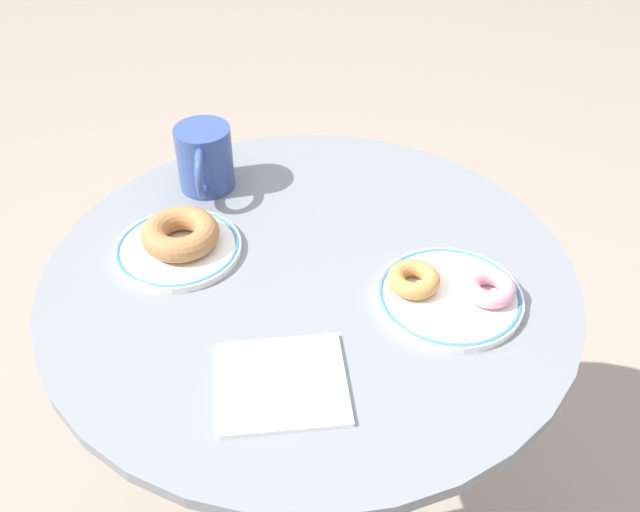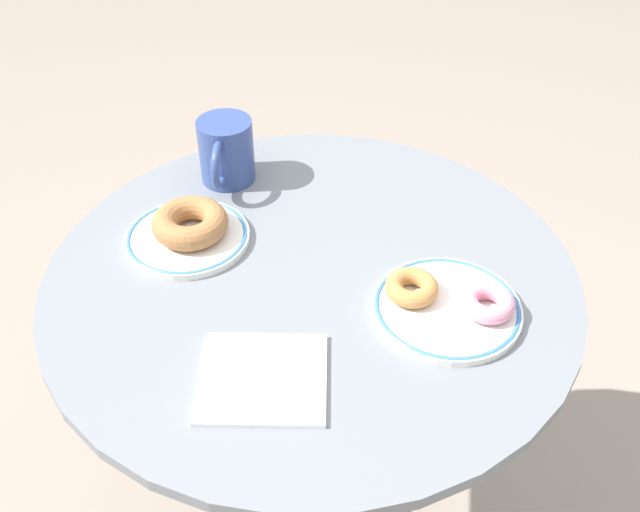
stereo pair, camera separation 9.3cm
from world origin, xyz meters
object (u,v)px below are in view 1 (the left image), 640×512
(donut_pink_frosted, at_px, (489,288))
(coffee_mug, at_px, (205,159))
(donut_old_fashioned, at_px, (413,279))
(plate_right, at_px, (449,296))
(paper_napkin, at_px, (279,382))
(cafe_table, at_px, (311,394))
(plate_left, at_px, (178,248))
(donut_cinnamon, at_px, (180,234))

(donut_pink_frosted, height_order, coffee_mug, coffee_mug)
(donut_old_fashioned, height_order, coffee_mug, coffee_mug)
(donut_pink_frosted, bearing_deg, coffee_mug, 154.66)
(plate_right, relative_size, paper_napkin, 1.30)
(cafe_table, distance_m, paper_napkin, 0.33)
(donut_old_fashioned, bearing_deg, cafe_table, 171.06)
(donut_pink_frosted, height_order, donut_old_fashioned, same)
(cafe_table, relative_size, donut_pink_frosted, 11.13)
(cafe_table, height_order, coffee_mug, coffee_mug)
(cafe_table, relative_size, donut_old_fashioned, 11.13)
(donut_old_fashioned, relative_size, paper_napkin, 0.47)
(donut_pink_frosted, height_order, paper_napkin, donut_pink_frosted)
(plate_left, distance_m, donut_cinnamon, 0.02)
(plate_left, bearing_deg, donut_old_fashioned, -6.56)
(plate_left, relative_size, plate_right, 0.93)
(donut_cinnamon, bearing_deg, plate_right, -7.56)
(donut_pink_frosted, bearing_deg, paper_napkin, -144.08)
(cafe_table, relative_size, paper_napkin, 5.24)
(plate_left, bearing_deg, donut_pink_frosted, -5.40)
(plate_left, distance_m, donut_old_fashioned, 0.33)
(donut_old_fashioned, bearing_deg, plate_right, -8.33)
(plate_left, relative_size, coffee_mug, 1.35)
(donut_pink_frosted, xyz_separation_m, donut_old_fashioned, (-0.10, 0.00, 0.00))
(plate_left, xyz_separation_m, donut_cinnamon, (0.00, 0.00, 0.02))
(cafe_table, xyz_separation_m, paper_napkin, (-0.00, -0.20, 0.26))
(plate_left, height_order, donut_cinnamon, donut_cinnamon)
(plate_right, distance_m, coffee_mug, 0.43)
(coffee_mug, bearing_deg, donut_cinnamon, -87.83)
(donut_pink_frosted, distance_m, donut_old_fashioned, 0.10)
(cafe_table, bearing_deg, donut_pink_frosted, -5.91)
(plate_right, relative_size, donut_pink_frosted, 2.76)
(plate_left, height_order, donut_old_fashioned, donut_old_fashioned)
(donut_cinnamon, bearing_deg, paper_napkin, -50.74)
(plate_left, xyz_separation_m, coffee_mug, (-0.00, 0.16, 0.04))
(cafe_table, xyz_separation_m, donut_cinnamon, (-0.18, 0.02, 0.29))
(plate_right, bearing_deg, paper_napkin, -138.58)
(donut_cinnamon, relative_size, donut_old_fashioned, 1.57)
(donut_cinnamon, bearing_deg, donut_old_fashioned, -7.45)
(plate_right, bearing_deg, cafe_table, 171.21)
(plate_right, xyz_separation_m, coffee_mug, (-0.38, 0.20, 0.04))
(plate_right, height_order, coffee_mug, coffee_mug)
(cafe_table, bearing_deg, donut_old_fashioned, -8.94)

